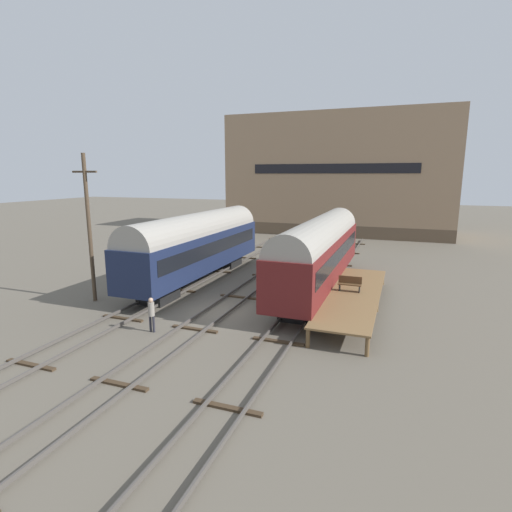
# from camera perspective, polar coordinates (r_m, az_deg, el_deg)

# --- Properties ---
(ground_plane) EXTENTS (200.00, 200.00, 0.00)m
(ground_plane) POSITION_cam_1_polar(r_m,az_deg,el_deg) (24.05, -5.25, -7.96)
(ground_plane) COLOR #60594C
(track_left) EXTENTS (2.60, 60.00, 0.26)m
(track_left) POSITION_cam_1_polar(r_m,az_deg,el_deg) (26.23, -14.41, -6.28)
(track_left) COLOR #4C4742
(track_left) RESTS_ON ground
(track_middle) EXTENTS (2.60, 60.00, 0.26)m
(track_middle) POSITION_cam_1_polar(r_m,az_deg,el_deg) (24.00, -5.26, -7.64)
(track_middle) COLOR #4C4742
(track_middle) RESTS_ON ground
(track_right) EXTENTS (2.60, 60.00, 0.26)m
(track_right) POSITION_cam_1_polar(r_m,az_deg,el_deg) (22.50, 5.49, -8.97)
(track_right) COLOR #4C4742
(track_right) RESTS_ON ground
(train_car_maroon) EXTENTS (2.90, 17.66, 5.17)m
(train_car_maroon) POSITION_cam_1_polar(r_m,az_deg,el_deg) (27.98, 9.09, 0.99)
(train_car_maroon) COLOR black
(train_car_maroon) RESTS_ON ground
(train_car_navy) EXTENTS (3.11, 16.56, 5.21)m
(train_car_navy) POSITION_cam_1_polar(r_m,az_deg,el_deg) (30.50, -8.34, 1.85)
(train_car_navy) COLOR black
(train_car_navy) RESTS_ON ground
(station_platform) EXTENTS (3.01, 13.01, 1.02)m
(station_platform) POSITION_cam_1_polar(r_m,az_deg,el_deg) (24.86, 13.84, -5.32)
(station_platform) COLOR brown
(station_platform) RESTS_ON ground
(bench) EXTENTS (1.40, 0.40, 0.91)m
(bench) POSITION_cam_1_polar(r_m,az_deg,el_deg) (25.07, 13.26, -3.81)
(bench) COLOR brown
(bench) RESTS_ON station_platform
(person_worker) EXTENTS (0.32, 0.32, 1.85)m
(person_worker) POSITION_cam_1_polar(r_m,az_deg,el_deg) (21.37, -14.72, -7.65)
(person_worker) COLOR #282833
(person_worker) RESTS_ON ground
(utility_pole) EXTENTS (1.80, 0.24, 9.30)m
(utility_pole) POSITION_cam_1_polar(r_m,az_deg,el_deg) (27.06, -22.73, 3.86)
(utility_pole) COLOR #473828
(utility_pole) RESTS_ON ground
(warehouse_building) EXTENTS (29.78, 11.62, 15.97)m
(warehouse_building) POSITION_cam_1_polar(r_m,az_deg,el_deg) (58.16, 11.80, 11.26)
(warehouse_building) COLOR brown
(warehouse_building) RESTS_ON ground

